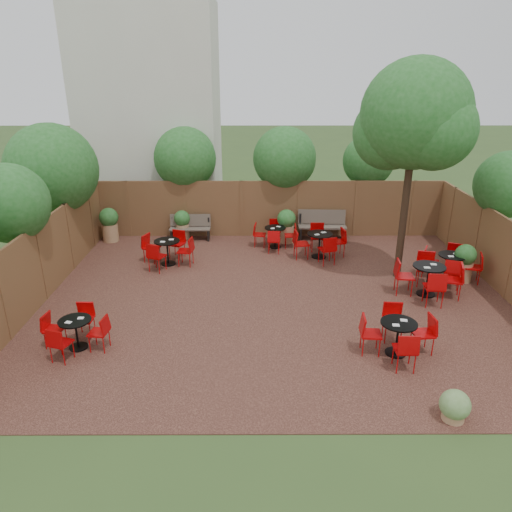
{
  "coord_description": "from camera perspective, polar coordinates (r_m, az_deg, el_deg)",
  "views": [
    {
      "loc": [
        -0.56,
        -11.24,
        5.64
      ],
      "look_at": [
        -0.52,
        0.5,
        1.0
      ],
      "focal_mm": 33.61,
      "sensor_mm": 36.0,
      "label": 1
    }
  ],
  "objects": [
    {
      "name": "ground",
      "position": [
        12.59,
        2.39,
        -5.07
      ],
      "size": [
        80.0,
        80.0,
        0.0
      ],
      "primitive_type": "plane",
      "color": "#354F23",
      "rests_on": "ground"
    },
    {
      "name": "courtyard_paving",
      "position": [
        12.59,
        2.39,
        -5.03
      ],
      "size": [
        12.0,
        10.0,
        0.02
      ],
      "primitive_type": "cube",
      "color": "#321914",
      "rests_on": "ground"
    },
    {
      "name": "fence_back",
      "position": [
        16.9,
        1.72,
        5.62
      ],
      "size": [
        12.0,
        0.08,
        2.0
      ],
      "primitive_type": "cube",
      "color": "#53311E",
      "rests_on": "ground"
    },
    {
      "name": "fence_left",
      "position": [
        13.32,
        -24.28,
        -0.82
      ],
      "size": [
        0.08,
        10.0,
        2.0
      ],
      "primitive_type": "cube",
      "color": "#53311E",
      "rests_on": "ground"
    },
    {
      "name": "fence_right",
      "position": [
        13.82,
        28.16,
        -0.72
      ],
      "size": [
        0.08,
        10.0,
        2.0
      ],
      "primitive_type": "cube",
      "color": "#53311E",
      "rests_on": "ground"
    },
    {
      "name": "neighbour_building",
      "position": [
        19.71,
        -12.23,
        16.32
      ],
      "size": [
        5.0,
        4.0,
        8.0
      ],
      "primitive_type": "cube",
      "color": "beige",
      "rests_on": "ground"
    },
    {
      "name": "overhang_foliage",
      "position": [
        14.67,
        -9.21,
        9.61
      ],
      "size": [
        15.49,
        10.33,
        2.7
      ],
      "color": "#1F5A1D",
      "rests_on": "ground"
    },
    {
      "name": "courtyard_tree",
      "position": [
        13.35,
        18.35,
        14.95
      ],
      "size": [
        2.91,
        2.84,
        5.92
      ],
      "rotation": [
        0.0,
        0.0,
        -0.14
      ],
      "color": "black",
      "rests_on": "courtyard_paving"
    },
    {
      "name": "park_bench_left",
      "position": [
        16.84,
        -7.83,
        3.46
      ],
      "size": [
        1.41,
        0.47,
        0.87
      ],
      "rotation": [
        0.0,
        0.0,
        0.02
      ],
      "color": "brown",
      "rests_on": "courtyard_paving"
    },
    {
      "name": "park_bench_right",
      "position": [
        16.84,
        7.84,
        3.73
      ],
      "size": [
        1.66,
        0.6,
        1.01
      ],
      "rotation": [
        0.0,
        0.0,
        -0.04
      ],
      "color": "brown",
      "rests_on": "courtyard_paving"
    },
    {
      "name": "bistro_tables",
      "position": [
        13.27,
        7.15,
        -1.6
      ],
      "size": [
        10.82,
        7.89,
        0.95
      ],
      "color": "black",
      "rests_on": "courtyard_paving"
    },
    {
      "name": "planters",
      "position": [
        15.75,
        -1.4,
        2.98
      ],
      "size": [
        11.45,
        4.19,
        1.18
      ],
      "color": "#9F764F",
      "rests_on": "courtyard_paving"
    }
  ]
}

